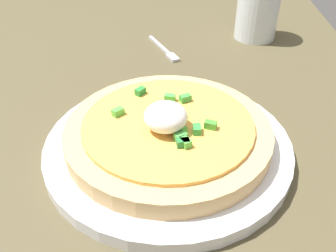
# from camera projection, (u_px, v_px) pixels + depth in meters

# --- Properties ---
(dining_table) EXTENTS (1.14, 0.82, 0.03)m
(dining_table) POSITION_uv_depth(u_px,v_px,m) (94.00, 136.00, 0.47)
(dining_table) COLOR brown
(dining_table) RESTS_ON ground
(plate) EXTENTS (0.28, 0.28, 0.02)m
(plate) POSITION_uv_depth(u_px,v_px,m) (168.00, 145.00, 0.42)
(plate) COLOR white
(plate) RESTS_ON dining_table
(pizza) EXTENTS (0.23, 0.23, 0.05)m
(pizza) POSITION_uv_depth(u_px,v_px,m) (168.00, 131.00, 0.40)
(pizza) COLOR tan
(pizza) RESTS_ON plate
(cup_far) EXTENTS (0.08, 0.08, 0.11)m
(cup_far) POSITION_uv_depth(u_px,v_px,m) (258.00, 10.00, 0.66)
(cup_far) COLOR silver
(cup_far) RESTS_ON dining_table
(fork) EXTENTS (0.10, 0.06, 0.01)m
(fork) POSITION_uv_depth(u_px,v_px,m) (165.00, 50.00, 0.63)
(fork) COLOR #B7B7BC
(fork) RESTS_ON dining_table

